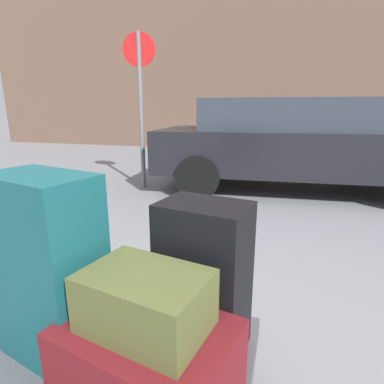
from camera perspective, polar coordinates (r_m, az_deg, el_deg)
luggage_cart at (r=1.49m, az=-15.16°, el=-28.12°), size 1.14×0.76×0.34m
suitcase_maroon_front_left at (r=1.17m, az=-7.97°, el=-28.29°), size 0.61×0.49×0.27m
suitcase_teal_rear_right at (r=1.31m, az=-24.53°, el=-12.62°), size 0.45×0.33×0.72m
suitcase_black_center at (r=1.26m, az=2.12°, el=-15.22°), size 0.37×0.29×0.60m
duffel_bag_olive_topmost_pile at (r=1.03m, az=-8.45°, el=-18.93°), size 0.42×0.33×0.18m
parked_car at (r=5.25m, az=17.82°, el=8.53°), size 4.43×2.19×1.42m
no_parking_sign at (r=5.18m, az=-9.33°, el=16.92°), size 0.49×0.13×2.39m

